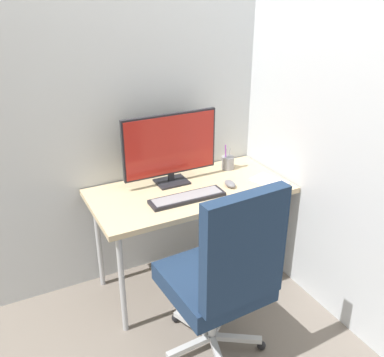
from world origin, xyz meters
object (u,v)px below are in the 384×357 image
at_px(pen_holder, 228,163).
at_px(office_chair, 224,274).
at_px(notebook, 270,181).
at_px(keyboard, 187,198).
at_px(monitor, 170,147).
at_px(mouse, 230,184).

bearing_deg(pen_holder, office_chair, -122.36).
bearing_deg(notebook, keyboard, 160.46).
bearing_deg(office_chair, pen_holder, 57.64).
height_order(office_chair, monitor, monitor).
xyz_separation_m(mouse, pen_holder, (0.13, 0.25, 0.03)).
xyz_separation_m(keyboard, pen_holder, (0.45, 0.28, 0.03)).
distance_m(monitor, mouse, 0.44).
distance_m(pen_holder, notebook, 0.34).
xyz_separation_m(office_chair, notebook, (0.65, 0.52, 0.15)).
relative_size(monitor, notebook, 2.79).
distance_m(monitor, notebook, 0.68).
relative_size(keyboard, notebook, 2.08).
bearing_deg(notebook, mouse, 148.89).
bearing_deg(keyboard, office_chair, -97.61).
distance_m(keyboard, mouse, 0.32).
xyz_separation_m(monitor, mouse, (0.30, -0.23, -0.22)).
bearing_deg(pen_holder, notebook, -68.66).
xyz_separation_m(monitor, pen_holder, (0.44, 0.02, -0.20)).
xyz_separation_m(office_chair, pen_holder, (0.53, 0.83, 0.19)).
distance_m(office_chair, keyboard, 0.58).
bearing_deg(mouse, keyboard, -170.33).
bearing_deg(pen_holder, mouse, -118.52).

